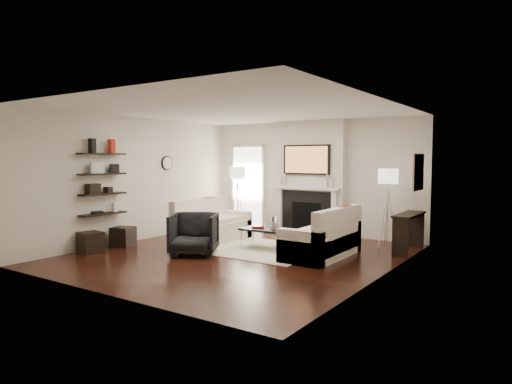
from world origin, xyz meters
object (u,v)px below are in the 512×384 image
Objects in this scene: armchair at (194,232)px; lamp_left_shade at (238,173)px; loveseat_right_base at (321,245)px; lamp_right_shade at (388,176)px; loveseat_left_base at (213,232)px; coffee_table at (268,230)px; ottoman_near at (123,237)px.

lamp_left_shade reaches higher than armchair.
loveseat_right_base is 4.50× the size of lamp_left_shade.
lamp_right_shade is (0.69, 1.64, 1.24)m from loveseat_right_base.
coffee_table is (1.48, -0.08, 0.19)m from loveseat_left_base.
loveseat_left_base is at bearing 50.54° from ottoman_near.
lamp_right_shade is (3.33, 1.58, 1.24)m from loveseat_left_base.
loveseat_left_base is 2.09× the size of armchair.
armchair is 4.08m from lamp_right_shade.
loveseat_left_base and coffee_table have the same top height.
lamp_right_shade reaches higher than coffee_table.
loveseat_left_base is at bearing 178.65° from loveseat_right_base.
armchair is at bearing -65.46° from loveseat_left_base.
armchair is (0.56, -1.23, 0.22)m from loveseat_left_base.
loveseat_left_base is 1.37m from armchair.
coffee_table is at bearing 21.14° from armchair.
lamp_right_shade is (1.85, 1.66, 1.05)m from coffee_table.
coffee_table is 1.48m from armchair.
armchair is at bearing -150.53° from loveseat_right_base.
lamp_left_shade is 1.00× the size of ottoman_near.
coffee_table is at bearing 27.10° from ottoman_near.
lamp_right_shade reaches higher than ottoman_near.
ottoman_near is (-0.62, -3.15, -1.25)m from lamp_left_shade.
loveseat_right_base is at bearing -0.87° from armchair.
loveseat_right_base is 4.50× the size of lamp_right_shade.
ottoman_near is (-4.52, -3.02, -1.25)m from lamp_right_shade.
ottoman_near is at bearing -146.21° from lamp_right_shade.
armchair is at bearing 6.86° from ottoman_near.
armchair is 2.15× the size of ottoman_near.
ottoman_near is at bearing -129.46° from loveseat_left_base.
loveseat_left_base is at bearing -154.63° from lamp_right_shade.
ottoman_near is (-1.75, -0.21, -0.23)m from armchair.
coffee_table reaches higher than ottoman_near.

